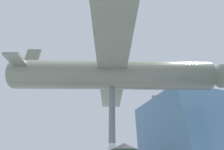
% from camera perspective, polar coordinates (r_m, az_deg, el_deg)
% --- Properties ---
extents(glass_pavilion_left, '(11.75, 11.68, 10.56)m').
position_cam_1_polar(glass_pavilion_left, '(26.39, 27.63, -19.65)').
color(glass_pavilion_left, slate).
rests_on(glass_pavilion_left, ground_plane).
extents(support_pylon_central, '(0.41, 0.41, 6.13)m').
position_cam_1_polar(support_pylon_central, '(9.84, 0.00, -21.32)').
color(support_pylon_central, slate).
rests_on(support_pylon_central, ground_plane).
extents(suspended_airplane, '(14.34, 15.57, 3.42)m').
position_cam_1_polar(suspended_airplane, '(11.27, 1.33, 0.03)').
color(suspended_airplane, slate).
rests_on(suspended_airplane, support_pylon_central).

